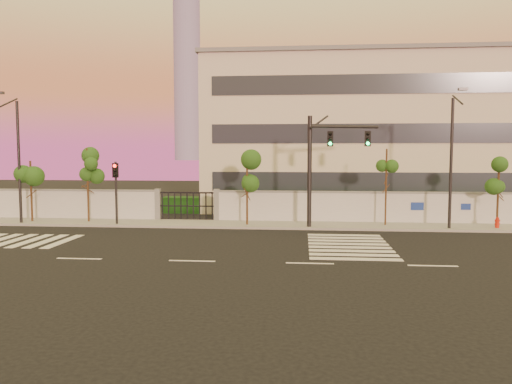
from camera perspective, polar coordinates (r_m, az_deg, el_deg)
ground at (r=21.64m, az=-7.32°, el=-7.84°), size 120.00×120.00×0.00m
sidewalk at (r=31.79m, az=-3.19°, el=-3.70°), size 60.00×3.00×0.15m
perimeter_wall at (r=33.13m, az=-2.64°, el=-1.63°), size 60.00×0.36×2.20m
hedge_row at (r=35.73m, az=-0.34°, el=-1.58°), size 41.00×4.25×1.80m
institutional_building at (r=42.86m, az=11.18°, el=6.50°), size 24.40×12.40×12.25m
distant_skyscraper at (r=313.87m, az=-7.90°, el=15.02°), size 16.00×16.00×118.00m
road_markings at (r=25.58m, az=-8.95°, el=-5.91°), size 57.00×7.62×0.02m
street_tree_b at (r=35.61m, az=-24.30°, el=1.55°), size 1.64×1.30×4.09m
street_tree_c at (r=34.03m, az=-18.67°, el=2.57°), size 1.53×1.22×4.89m
street_tree_d at (r=30.87m, az=-0.98°, el=2.09°), size 1.60×1.27×4.49m
street_tree_e at (r=31.68m, az=14.70°, el=2.47°), size 1.31×1.05×4.85m
street_tree_f at (r=32.82m, az=26.01°, el=1.56°), size 1.50×1.19×4.32m
traffic_signal_main at (r=30.12m, az=7.78°, el=3.89°), size 4.23×1.44×6.81m
traffic_signal_secondary at (r=32.38m, az=-15.72°, el=0.73°), size 0.32×0.32×4.06m
streetlight_west at (r=34.95m, az=-25.62°, el=3.80°), size 0.49×1.98×8.23m
streetlight_east at (r=31.25m, az=21.50°, el=3.81°), size 0.49×1.96×8.15m
fire_hydrant at (r=33.01m, az=25.85°, el=-3.27°), size 0.32×0.30×0.80m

